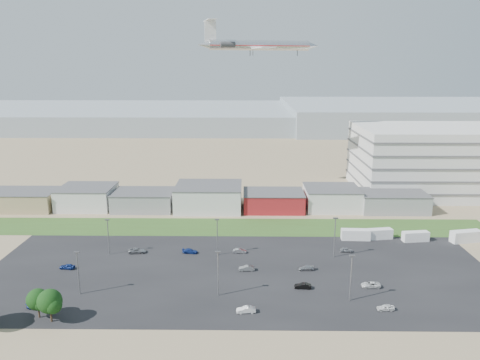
{
  "coord_description": "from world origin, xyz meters",
  "views": [
    {
      "loc": [
        6.65,
        -82.12,
        47.44
      ],
      "look_at": [
        5.29,
        22.0,
        22.0
      ],
      "focal_mm": 35.0,
      "sensor_mm": 36.0,
      "label": 1
    }
  ],
  "objects_px": {
    "parked_car_7": "(247,268)",
    "parked_car_12": "(306,268)",
    "parked_car_5": "(67,266)",
    "parked_car_10": "(38,305)",
    "airliner": "(260,45)",
    "parked_car_1": "(303,286)",
    "parked_car_11": "(240,251)",
    "parked_car_0": "(371,285)",
    "parked_car_8": "(346,250)",
    "parked_car_2": "(386,307)",
    "parked_car_6": "(190,251)",
    "parked_car_13": "(246,310)",
    "parked_car_9": "(137,251)",
    "box_trailer_a": "(356,235)"
  },
  "relations": [
    {
      "from": "parked_car_7",
      "to": "parked_car_12",
      "type": "height_order",
      "value": "parked_car_7"
    },
    {
      "from": "parked_car_5",
      "to": "parked_car_10",
      "type": "relative_size",
      "value": 0.84
    },
    {
      "from": "airliner",
      "to": "parked_car_1",
      "type": "bearing_deg",
      "value": -98.34
    },
    {
      "from": "airliner",
      "to": "parked_car_12",
      "type": "relative_size",
      "value": 11.96
    },
    {
      "from": "parked_car_1",
      "to": "parked_car_11",
      "type": "bearing_deg",
      "value": -140.4
    },
    {
      "from": "parked_car_0",
      "to": "parked_car_8",
      "type": "distance_m",
      "value": 20.12
    },
    {
      "from": "airliner",
      "to": "parked_car_2",
      "type": "height_order",
      "value": "airliner"
    },
    {
      "from": "parked_car_5",
      "to": "parked_car_6",
      "type": "distance_m",
      "value": 30.12
    },
    {
      "from": "parked_car_2",
      "to": "airliner",
      "type": "bearing_deg",
      "value": -170.43
    },
    {
      "from": "parked_car_7",
      "to": "parked_car_12",
      "type": "distance_m",
      "value": 14.18
    },
    {
      "from": "parked_car_0",
      "to": "parked_car_10",
      "type": "relative_size",
      "value": 0.97
    },
    {
      "from": "airliner",
      "to": "parked_car_13",
      "type": "bearing_deg",
      "value": -106.49
    },
    {
      "from": "parked_car_5",
      "to": "parked_car_13",
      "type": "xyz_separation_m",
      "value": [
        42.99,
        -19.92,
        0.01
      ]
    },
    {
      "from": "parked_car_8",
      "to": "parked_car_1",
      "type": "bearing_deg",
      "value": 149.59
    },
    {
      "from": "parked_car_6",
      "to": "parked_car_7",
      "type": "bearing_deg",
      "value": -118.96
    },
    {
      "from": "parked_car_8",
      "to": "parked_car_7",
      "type": "bearing_deg",
      "value": 117.43
    },
    {
      "from": "parked_car_2",
      "to": "parked_car_8",
      "type": "height_order",
      "value": "parked_car_2"
    },
    {
      "from": "parked_car_6",
      "to": "parked_car_8",
      "type": "distance_m",
      "value": 40.9
    },
    {
      "from": "parked_car_10",
      "to": "parked_car_12",
      "type": "height_order",
      "value": "parked_car_10"
    },
    {
      "from": "parked_car_9",
      "to": "parked_car_10",
      "type": "height_order",
      "value": "parked_car_9"
    },
    {
      "from": "parked_car_0",
      "to": "parked_car_2",
      "type": "height_order",
      "value": "parked_car_2"
    },
    {
      "from": "parked_car_2",
      "to": "parked_car_11",
      "type": "bearing_deg",
      "value": -138.82
    },
    {
      "from": "airliner",
      "to": "parked_car_12",
      "type": "xyz_separation_m",
      "value": [
        9.48,
        -73.94,
        -54.27
      ]
    },
    {
      "from": "airliner",
      "to": "parked_car_11",
      "type": "relative_size",
      "value": 12.9
    },
    {
      "from": "parked_car_5",
      "to": "parked_car_7",
      "type": "bearing_deg",
      "value": 97.39
    },
    {
      "from": "parked_car_1",
      "to": "parked_car_5",
      "type": "relative_size",
      "value": 1.01
    },
    {
      "from": "box_trailer_a",
      "to": "parked_car_5",
      "type": "distance_m",
      "value": 76.51
    },
    {
      "from": "box_trailer_a",
      "to": "parked_car_6",
      "type": "bearing_deg",
      "value": -164.74
    },
    {
      "from": "parked_car_1",
      "to": "parked_car_5",
      "type": "distance_m",
      "value": 56.23
    },
    {
      "from": "parked_car_8",
      "to": "parked_car_11",
      "type": "relative_size",
      "value": 0.95
    },
    {
      "from": "parked_car_1",
      "to": "box_trailer_a",
      "type": "bearing_deg",
      "value": 152.68
    },
    {
      "from": "parked_car_7",
      "to": "parked_car_13",
      "type": "height_order",
      "value": "parked_car_13"
    },
    {
      "from": "parked_car_8",
      "to": "parked_car_10",
      "type": "height_order",
      "value": "parked_car_10"
    },
    {
      "from": "parked_car_13",
      "to": "parked_car_9",
      "type": "bearing_deg",
      "value": -142.52
    },
    {
      "from": "parked_car_7",
      "to": "parked_car_0",
      "type": "bearing_deg",
      "value": 70.95
    },
    {
      "from": "parked_car_0",
      "to": "airliner",
      "type": "bearing_deg",
      "value": -165.39
    },
    {
      "from": "airliner",
      "to": "parked_car_11",
      "type": "xyz_separation_m",
      "value": [
        -6.51,
        -63.72,
        -54.24
      ]
    },
    {
      "from": "parked_car_5",
      "to": "parked_car_6",
      "type": "relative_size",
      "value": 0.91
    },
    {
      "from": "parked_car_9",
      "to": "parked_car_13",
      "type": "bearing_deg",
      "value": -143.24
    },
    {
      "from": "parked_car_0",
      "to": "parked_car_1",
      "type": "distance_m",
      "value": 15.09
    },
    {
      "from": "parked_car_7",
      "to": "parked_car_8",
      "type": "distance_m",
      "value": 28.68
    },
    {
      "from": "parked_car_7",
      "to": "parked_car_6",
      "type": "bearing_deg",
      "value": -127.66
    },
    {
      "from": "parked_car_0",
      "to": "parked_car_8",
      "type": "relative_size",
      "value": 1.26
    },
    {
      "from": "parked_car_6",
      "to": "parked_car_13",
      "type": "height_order",
      "value": "parked_car_13"
    },
    {
      "from": "parked_car_7",
      "to": "parked_car_12",
      "type": "bearing_deg",
      "value": 89.72
    },
    {
      "from": "parked_car_9",
      "to": "parked_car_11",
      "type": "distance_m",
      "value": 26.73
    },
    {
      "from": "parked_car_6",
      "to": "box_trailer_a",
      "type": "bearing_deg",
      "value": -70.61
    },
    {
      "from": "parked_car_2",
      "to": "parked_car_7",
      "type": "xyz_separation_m",
      "value": [
        -27.73,
        18.26,
        0.03
      ]
    },
    {
      "from": "box_trailer_a",
      "to": "parked_car_6",
      "type": "xyz_separation_m",
      "value": [
        -45.33,
        -10.43,
        -0.91
      ]
    },
    {
      "from": "parked_car_10",
      "to": "parked_car_5",
      "type": "bearing_deg",
      "value": 1.74
    }
  ]
}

